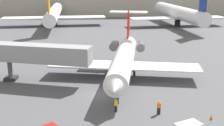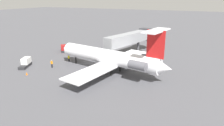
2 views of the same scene
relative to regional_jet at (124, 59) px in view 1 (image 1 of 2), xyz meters
The scene contains 9 objects.
ground_plane 8.16m from the regional_jet, 116.47° to the right, with size 400.00×400.00×0.10m, color #4C4C51.
regional_jet is the anchor object (origin of this frame).
jet_bridge 14.99m from the regional_jet, behind, with size 18.22×7.23×6.12m.
ground_crew_marshaller 13.32m from the regional_jet, 76.48° to the right, with size 0.45×0.48×1.69m.
ground_crew_loader 12.32m from the regional_jet, 98.84° to the right, with size 0.39×0.47×1.69m.
traffic_cone_near 16.93m from the regional_jet, 58.52° to the right, with size 0.36×0.36×0.55m.
terminal_building 86.22m from the regional_jet, 92.22° to the left, with size 143.17×21.15×10.75m.
parked_airliner_west_end 57.20m from the regional_jet, 109.78° to the left, with size 34.65×40.95×13.27m.
parked_airliner_west_mid 55.87m from the regional_jet, 66.69° to the left, with size 32.56×38.43×13.69m.
Camera 1 is at (-0.10, -35.46, 14.95)m, focal length 45.14 mm.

